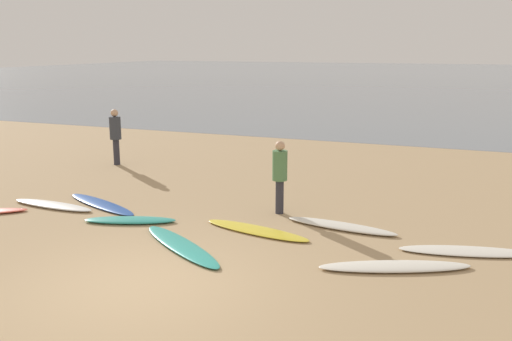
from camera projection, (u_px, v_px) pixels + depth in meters
ground_plane at (318, 165)px, 17.74m from camera, size 120.00×120.00×0.20m
ocean_water at (441, 77)px, 66.71m from camera, size 140.00×100.00×0.01m
surfboard_1 at (53, 205)px, 12.81m from camera, size 2.24×0.57×0.09m
surfboard_2 at (101, 204)px, 12.93m from camera, size 2.54×1.42×0.07m
surfboard_3 at (130, 220)px, 11.70m from camera, size 1.95×1.11×0.09m
surfboard_4 at (181, 245)px, 10.24m from camera, size 2.48×1.92×0.07m
surfboard_5 at (256, 230)px, 11.10m from camera, size 2.42×1.00×0.07m
surfboard_6 at (341, 226)px, 11.31m from camera, size 2.35×0.76×0.09m
surfboard_7 at (395, 266)px, 9.26m from camera, size 2.52×1.47×0.08m
surfboard_8 at (468, 251)px, 9.97m from camera, size 2.45×1.12×0.06m
person_0 at (115, 132)px, 17.16m from camera, size 0.34×0.34×1.71m
person_1 at (280, 171)px, 12.13m from camera, size 0.32×0.32×1.60m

